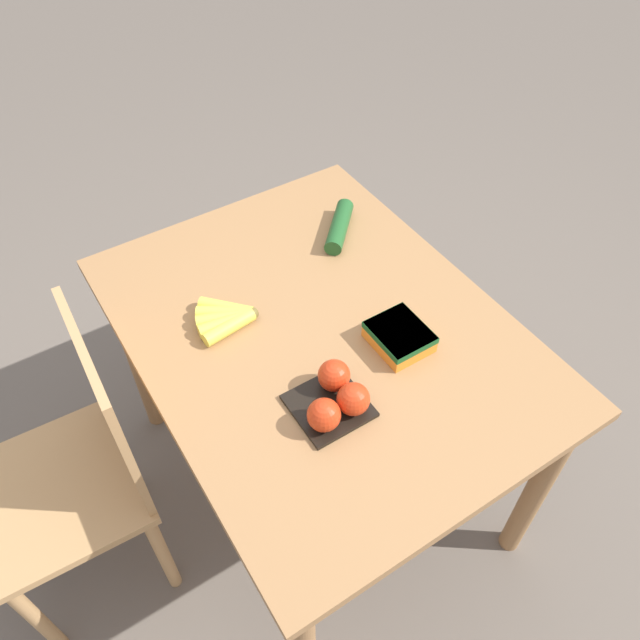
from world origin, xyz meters
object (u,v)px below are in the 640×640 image
at_px(chair, 80,472).
at_px(tomato_pack, 336,398).
at_px(carrot_bag, 399,336).
at_px(banana_bunch, 227,318).
at_px(cucumber_near, 339,226).

distance_m(chair, tomato_pack, 0.72).
xyz_separation_m(tomato_pack, carrot_bag, (0.08, -0.23, -0.01)).
xyz_separation_m(banana_bunch, tomato_pack, (-0.36, -0.09, 0.02)).
height_order(banana_bunch, cucumber_near, cucumber_near).
xyz_separation_m(chair, carrot_bag, (-0.27, -0.78, 0.30)).
distance_m(banana_bunch, cucumber_near, 0.45).
bearing_deg(carrot_bag, cucumber_near, -14.47).
height_order(chair, banana_bunch, chair).
xyz_separation_m(banana_bunch, carrot_bag, (-0.29, -0.32, 0.01)).
distance_m(chair, carrot_bag, 0.88).
relative_size(chair, banana_bunch, 5.81).
height_order(chair, cucumber_near, chair).
height_order(banana_bunch, carrot_bag, carrot_bag).
bearing_deg(chair, tomato_pack, 60.41).
relative_size(banana_bunch, cucumber_near, 0.89).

